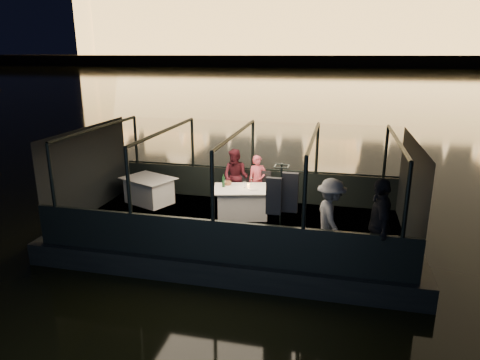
% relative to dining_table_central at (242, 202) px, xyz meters
% --- Properties ---
extents(river_water, '(500.00, 500.00, 0.00)m').
position_rel_dining_table_central_xyz_m(river_water, '(-0.01, 79.38, -0.89)').
color(river_water, black).
rests_on(river_water, ground).
extents(boat_hull, '(8.60, 4.40, 1.00)m').
position_rel_dining_table_central_xyz_m(boat_hull, '(-0.01, -0.62, -0.89)').
color(boat_hull, black).
rests_on(boat_hull, river_water).
extents(boat_deck, '(8.00, 4.00, 0.04)m').
position_rel_dining_table_central_xyz_m(boat_deck, '(-0.01, -0.62, -0.41)').
color(boat_deck, black).
rests_on(boat_deck, boat_hull).
extents(gunwale_port, '(8.00, 0.08, 0.90)m').
position_rel_dining_table_central_xyz_m(gunwale_port, '(-0.01, 1.38, 0.06)').
color(gunwale_port, black).
rests_on(gunwale_port, boat_deck).
extents(gunwale_starboard, '(8.00, 0.08, 0.90)m').
position_rel_dining_table_central_xyz_m(gunwale_starboard, '(-0.01, -2.62, 0.06)').
color(gunwale_starboard, black).
rests_on(gunwale_starboard, boat_deck).
extents(cabin_glass_port, '(8.00, 0.02, 1.40)m').
position_rel_dining_table_central_xyz_m(cabin_glass_port, '(-0.01, 1.38, 1.21)').
color(cabin_glass_port, '#99B2B2').
rests_on(cabin_glass_port, gunwale_port).
extents(cabin_glass_starboard, '(8.00, 0.02, 1.40)m').
position_rel_dining_table_central_xyz_m(cabin_glass_starboard, '(-0.01, -2.62, 1.21)').
color(cabin_glass_starboard, '#99B2B2').
rests_on(cabin_glass_starboard, gunwale_starboard).
extents(cabin_roof_glass, '(8.00, 4.00, 0.02)m').
position_rel_dining_table_central_xyz_m(cabin_roof_glass, '(-0.01, -0.62, 1.91)').
color(cabin_roof_glass, '#99B2B2').
rests_on(cabin_roof_glass, boat_deck).
extents(end_wall_fore, '(0.02, 4.00, 2.30)m').
position_rel_dining_table_central_xyz_m(end_wall_fore, '(-4.01, -0.62, 0.76)').
color(end_wall_fore, black).
rests_on(end_wall_fore, boat_deck).
extents(end_wall_aft, '(0.02, 4.00, 2.30)m').
position_rel_dining_table_central_xyz_m(end_wall_aft, '(3.99, -0.62, 0.76)').
color(end_wall_aft, black).
rests_on(end_wall_aft, boat_deck).
extents(canopy_ribs, '(8.00, 4.00, 2.30)m').
position_rel_dining_table_central_xyz_m(canopy_ribs, '(-0.01, -0.62, 0.76)').
color(canopy_ribs, black).
rests_on(canopy_ribs, boat_deck).
extents(embankment, '(400.00, 140.00, 6.00)m').
position_rel_dining_table_central_xyz_m(embankment, '(-0.01, 209.38, 0.11)').
color(embankment, '#423D33').
rests_on(embankment, ground).
extents(dining_table_central, '(1.66, 1.37, 0.77)m').
position_rel_dining_table_central_xyz_m(dining_table_central, '(0.00, 0.00, 0.00)').
color(dining_table_central, silver).
rests_on(dining_table_central, boat_deck).
extents(dining_table_aft, '(1.69, 1.49, 0.75)m').
position_rel_dining_table_central_xyz_m(dining_table_aft, '(-2.81, 0.41, 0.00)').
color(dining_table_aft, white).
rests_on(dining_table_aft, boat_deck).
extents(chair_port_left, '(0.40, 0.40, 0.80)m').
position_rel_dining_table_central_xyz_m(chair_port_left, '(-0.20, 0.84, 0.06)').
color(chair_port_left, black).
rests_on(chair_port_left, boat_deck).
extents(chair_port_right, '(0.46, 0.46, 0.98)m').
position_rel_dining_table_central_xyz_m(chair_port_right, '(0.37, 0.78, 0.06)').
color(chair_port_right, black).
rests_on(chair_port_right, boat_deck).
extents(coat_stand, '(0.66, 0.59, 2.00)m').
position_rel_dining_table_central_xyz_m(coat_stand, '(1.27, -2.01, 0.51)').
color(coat_stand, black).
rests_on(coat_stand, boat_deck).
extents(person_woman_coral, '(0.61, 0.52, 1.43)m').
position_rel_dining_table_central_xyz_m(person_woman_coral, '(0.22, 0.95, 0.36)').
color(person_woman_coral, '#E55362').
rests_on(person_woman_coral, boat_deck).
extents(person_man_maroon, '(0.87, 0.74, 1.58)m').
position_rel_dining_table_central_xyz_m(person_man_maroon, '(-0.39, 0.90, 0.36)').
color(person_man_maroon, '#44131B').
rests_on(person_man_maroon, boat_deck).
extents(passenger_stripe, '(0.92, 1.22, 1.67)m').
position_rel_dining_table_central_xyz_m(passenger_stripe, '(2.28, -1.75, 0.47)').
color(passenger_stripe, white).
rests_on(passenger_stripe, boat_deck).
extents(passenger_dark, '(0.54, 1.14, 1.89)m').
position_rel_dining_table_central_xyz_m(passenger_dark, '(3.20, -2.25, 0.47)').
color(passenger_dark, black).
rests_on(passenger_dark, boat_deck).
extents(wine_bottle, '(0.08, 0.08, 0.33)m').
position_rel_dining_table_central_xyz_m(wine_bottle, '(-0.50, 0.01, 0.53)').
color(wine_bottle, '#163D1D').
rests_on(wine_bottle, dining_table_central).
extents(bread_basket, '(0.28, 0.28, 0.09)m').
position_rel_dining_table_central_xyz_m(bread_basket, '(-0.46, 0.23, 0.42)').
color(bread_basket, brown).
rests_on(bread_basket, dining_table_central).
extents(amber_candle, '(0.06, 0.06, 0.09)m').
position_rel_dining_table_central_xyz_m(amber_candle, '(0.14, 0.12, 0.42)').
color(amber_candle, '#ED963B').
rests_on(amber_candle, dining_table_central).
extents(plate_near, '(0.32, 0.32, 0.02)m').
position_rel_dining_table_central_xyz_m(plate_near, '(0.29, -0.03, 0.39)').
color(plate_near, silver).
rests_on(plate_near, dining_table_central).
extents(plate_far, '(0.30, 0.30, 0.01)m').
position_rel_dining_table_central_xyz_m(plate_far, '(-0.27, 0.24, 0.39)').
color(plate_far, white).
rests_on(plate_far, dining_table_central).
extents(wine_glass_white, '(0.07, 0.07, 0.18)m').
position_rel_dining_table_central_xyz_m(wine_glass_white, '(-0.47, 0.02, 0.48)').
color(wine_glass_white, silver).
rests_on(wine_glass_white, dining_table_central).
extents(wine_glass_red, '(0.08, 0.08, 0.19)m').
position_rel_dining_table_central_xyz_m(wine_glass_red, '(0.17, 0.38, 0.48)').
color(wine_glass_red, white).
rests_on(wine_glass_red, dining_table_central).
extents(wine_glass_empty, '(0.07, 0.07, 0.17)m').
position_rel_dining_table_central_xyz_m(wine_glass_empty, '(0.05, 0.06, 0.48)').
color(wine_glass_empty, silver).
rests_on(wine_glass_empty, dining_table_central).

